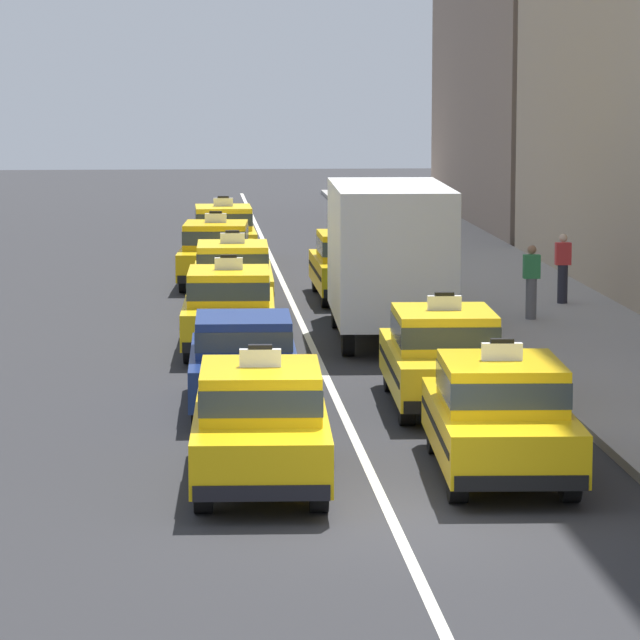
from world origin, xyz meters
TOP-DOWN VIEW (x-y plane):
  - ground_plane at (0.00, 0.00)m, footprint 160.00×160.00m
  - lane_stripe_left_right at (0.00, 20.00)m, footprint 0.14×80.00m
  - sidewalk_curb at (5.60, 15.00)m, footprint 4.00×90.00m
  - taxi_left_nearest at (-1.57, 2.10)m, footprint 1.97×4.62m
  - sedan_left_second at (-1.62, 7.67)m, footprint 1.86×4.34m
  - taxi_left_third at (-1.70, 13.94)m, footprint 1.98×4.62m
  - taxi_left_fourth at (-1.48, 19.38)m, footprint 1.92×4.60m
  - taxi_left_fifth at (-1.76, 25.03)m, footprint 2.11×4.67m
  - taxi_left_sixth at (-1.45, 30.63)m, footprint 1.84×4.57m
  - taxi_right_nearest at (1.76, 2.40)m, footprint 2.02×4.64m
  - taxi_right_second at (1.71, 7.61)m, footprint 1.96×4.61m
  - box_truck_right_third at (1.64, 15.52)m, footprint 2.46×7.02m
  - taxi_right_fourth at (1.50, 21.95)m, footprint 1.83×4.56m
  - pedestrian_near_crosswalk at (6.27, 19.73)m, footprint 0.36×0.24m
  - pedestrian_mid_block at (5.02, 17.10)m, footprint 0.36×0.24m

SIDE VIEW (x-z plane):
  - ground_plane at x=0.00m, z-range 0.00..0.00m
  - lane_stripe_left_right at x=0.00m, z-range 0.00..0.01m
  - sidewalk_curb at x=5.60m, z-range 0.00..0.15m
  - sedan_left_second at x=-1.62m, z-range 0.06..1.64m
  - taxi_left_nearest at x=-1.57m, z-range -0.10..1.86m
  - taxi_left_third at x=-1.70m, z-range -0.10..1.86m
  - taxi_left_fourth at x=-1.48m, z-range -0.10..1.86m
  - taxi_left_fifth at x=-1.76m, z-range -0.10..1.86m
  - taxi_left_sixth at x=-1.45m, z-range -0.10..1.86m
  - taxi_right_nearest at x=1.76m, z-range -0.10..1.86m
  - taxi_right_second at x=1.71m, z-range -0.10..1.86m
  - taxi_right_fourth at x=1.50m, z-range -0.10..1.86m
  - pedestrian_mid_block at x=5.02m, z-range 0.16..1.80m
  - pedestrian_near_crosswalk at x=6.27m, z-range 0.16..1.80m
  - box_truck_right_third at x=1.64m, z-range 0.14..3.41m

